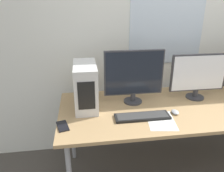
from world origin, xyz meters
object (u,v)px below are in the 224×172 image
object	(u,v)px
mouse	(175,112)
monitor_right_near	(198,75)
keyboard	(142,116)
cell_phone	(63,126)
monitor_main	(134,75)
pc_tower	(86,86)

from	to	relation	value
mouse	monitor_right_near	bearing A→B (deg)	40.33
keyboard	cell_phone	xyz separation A→B (m)	(-0.63, -0.04, -0.01)
monitor_main	mouse	distance (m)	0.47
pc_tower	mouse	size ratio (longest dim) A/B	4.97
pc_tower	monitor_main	xyz separation A→B (m)	(0.43, 0.02, 0.07)
keyboard	mouse	xyz separation A→B (m)	(0.29, 0.03, 0.00)
pc_tower	keyboard	distance (m)	0.55
monitor_right_near	mouse	distance (m)	0.47
monitor_right_near	mouse	xyz separation A→B (m)	(-0.32, -0.27, -0.22)
pc_tower	keyboard	size ratio (longest dim) A/B	0.94
pc_tower	cell_phone	xyz separation A→B (m)	(-0.19, -0.32, -0.19)
pc_tower	monitor_right_near	distance (m)	1.05
monitor_main	pc_tower	bearing A→B (deg)	-177.42
monitor_main	monitor_right_near	bearing A→B (deg)	0.32
monitor_main	keyboard	world-z (taller)	monitor_main
pc_tower	keyboard	bearing A→B (deg)	-31.72
cell_phone	pc_tower	bearing A→B (deg)	44.39
pc_tower	cell_phone	distance (m)	0.41
pc_tower	cell_phone	bearing A→B (deg)	-121.17
keyboard	monitor_main	bearing A→B (deg)	91.91
cell_phone	monitor_right_near	bearing A→B (deg)	0.85
keyboard	mouse	distance (m)	0.29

